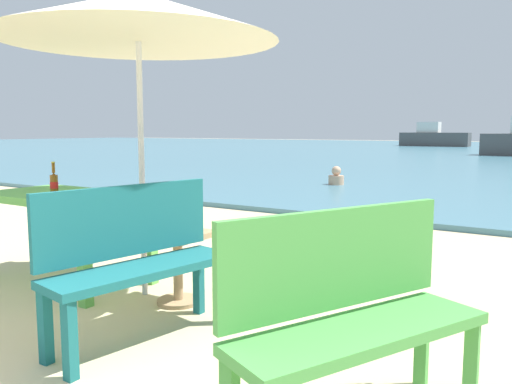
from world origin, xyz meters
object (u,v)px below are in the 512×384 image
object	(u,v)px
picnic_table_green	(66,206)
bench_green_left	(350,307)
side_table_wood	(178,257)
beer_bottle_amber	(54,182)
boat_sailboat	(434,137)
patio_umbrella	(138,17)
swimmer_person	(336,177)
bench_teal_center	(136,253)

from	to	relation	value
picnic_table_green	bench_green_left	world-z (taller)	bench_green_left
picnic_table_green	side_table_wood	distance (m)	1.20
side_table_wood	bench_green_left	bearing A→B (deg)	-26.07
beer_bottle_amber	boat_sailboat	distance (m)	37.27
patio_umbrella	swimmer_person	bearing A→B (deg)	103.13
boat_sailboat	bench_teal_center	bearing A→B (deg)	-78.70
patio_umbrella	side_table_wood	bearing A→B (deg)	-2.98
patio_umbrella	side_table_wood	world-z (taller)	patio_umbrella
beer_bottle_amber	boat_sailboat	size ratio (longest dim) A/B	0.05
side_table_wood	bench_teal_center	xyz separation A→B (m)	(0.23, -0.63, 0.19)
picnic_table_green	bench_teal_center	bearing A→B (deg)	-21.60
bench_teal_center	bench_green_left	distance (m)	1.49
beer_bottle_amber	picnic_table_green	bearing A→B (deg)	37.62
swimmer_person	beer_bottle_amber	bearing A→B (deg)	-83.20
side_table_wood	bench_teal_center	distance (m)	0.70
patio_umbrella	bench_green_left	distance (m)	2.73
swimmer_person	picnic_table_green	bearing A→B (deg)	-82.67
side_table_wood	swimmer_person	world-z (taller)	side_table_wood
patio_umbrella	swimmer_person	size ratio (longest dim) A/B	5.61
patio_umbrella	swimmer_person	distance (m)	8.14
swimmer_person	boat_sailboat	size ratio (longest dim) A/B	0.08
beer_bottle_amber	swimmer_person	bearing A→B (deg)	96.80
bench_green_left	side_table_wood	bearing A→B (deg)	153.93
patio_umbrella	boat_sailboat	bearing A→B (deg)	100.60
picnic_table_green	boat_sailboat	xyz separation A→B (m)	(-6.06, 36.73, 0.07)
picnic_table_green	patio_umbrella	xyz separation A→B (m)	(0.79, 0.10, 1.47)
bench_green_left	swimmer_person	size ratio (longest dim) A/B	3.02
beer_bottle_amber	bench_green_left	size ratio (longest dim) A/B	0.21
bench_teal_center	boat_sailboat	bearing A→B (deg)	101.30
patio_umbrella	bench_green_left	size ratio (longest dim) A/B	1.86
picnic_table_green	beer_bottle_amber	xyz separation A→B (m)	(-0.07, -0.05, 0.20)
beer_bottle_amber	bench_teal_center	bearing A→B (deg)	-18.85
picnic_table_green	boat_sailboat	world-z (taller)	boat_sailboat
side_table_wood	beer_bottle_amber	bearing A→B (deg)	-173.61
patio_umbrella	bench_teal_center	size ratio (longest dim) A/B	1.85
bench_teal_center	picnic_table_green	bearing A→B (deg)	158.40
bench_teal_center	boat_sailboat	size ratio (longest dim) A/B	0.25
beer_bottle_amber	boat_sailboat	bearing A→B (deg)	99.26
side_table_wood	swimmer_person	bearing A→B (deg)	105.64
beer_bottle_amber	swimmer_person	distance (m)	7.95
beer_bottle_amber	bench_green_left	distance (m)	3.03
bench_teal_center	boat_sailboat	xyz separation A→B (m)	(-7.45, 37.28, 0.18)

